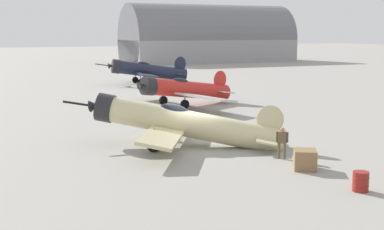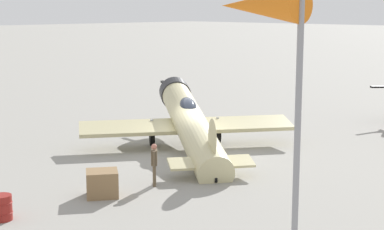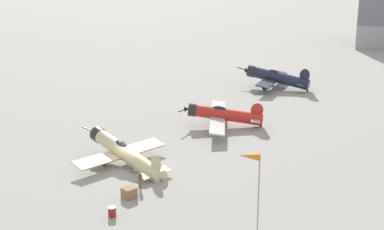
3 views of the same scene
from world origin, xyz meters
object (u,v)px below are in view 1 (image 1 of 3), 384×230
at_px(airplane_mid_apron, 184,90).
at_px(fuel_drum, 361,181).
at_px(airplane_foreground, 183,123).
at_px(airplane_far_line, 147,71).
at_px(ground_crew_mechanic, 282,140).
at_px(equipment_crate, 305,160).

height_order(airplane_mid_apron, fuel_drum, airplane_mid_apron).
distance_m(airplane_foreground, fuel_drum, 11.31).
relative_size(airplane_far_line, fuel_drum, 13.65).
bearing_deg(ground_crew_mechanic, airplane_far_line, -149.50).
bearing_deg(airplane_mid_apron, airplane_far_line, -112.78).
bearing_deg(airplane_far_line, ground_crew_mechanic, 87.83).
xyz_separation_m(airplane_mid_apron, fuel_drum, (-25.48, 4.82, -1.04)).
bearing_deg(equipment_crate, airplane_foreground, 21.23).
relative_size(ground_crew_mechanic, equipment_crate, 1.08).
xyz_separation_m(equipment_crate, fuel_drum, (-3.76, 0.25, -0.06)).
bearing_deg(airplane_mid_apron, equipment_crate, 69.00).
height_order(airplane_mid_apron, airplane_far_line, airplane_far_line).
bearing_deg(airplane_mid_apron, fuel_drum, 70.18).
xyz_separation_m(airplane_far_line, ground_crew_mechanic, (-38.95, 8.97, -0.70)).
xyz_separation_m(airplane_mid_apron, equipment_crate, (-21.72, 4.57, -0.98)).
xyz_separation_m(airplane_mid_apron, airplane_far_line, (19.43, -4.73, 0.23)).
bearing_deg(ground_crew_mechanic, fuel_drum, 37.98).
relative_size(airplane_foreground, airplane_far_line, 1.00).
distance_m(airplane_far_line, ground_crew_mechanic, 39.98).
height_order(airplane_foreground, equipment_crate, airplane_foreground).
distance_m(airplane_foreground, airplane_far_line, 36.03).
bearing_deg(airplane_mid_apron, airplane_foreground, 53.92).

